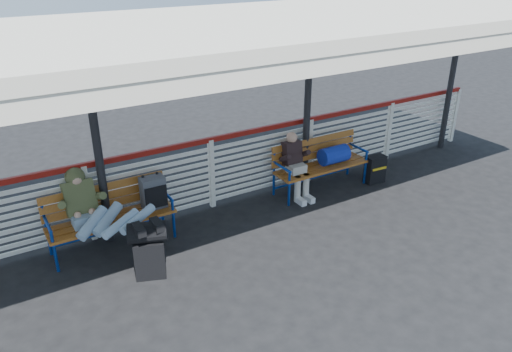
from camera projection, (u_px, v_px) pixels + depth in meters
ground at (274, 261)px, 7.00m from camera, size 60.00×60.00×0.00m
fence at (211, 170)px, 8.20m from camera, size 12.08×0.08×1.24m
canopy at (241, 30)px, 6.40m from camera, size 12.60×3.60×3.16m
luggage_stack at (149, 248)px, 6.50m from camera, size 0.56×0.43×0.81m
bench_left at (125, 204)px, 7.25m from camera, size 1.80×0.56×0.96m
bench_right at (325, 158)px, 8.90m from camera, size 1.80×0.56×0.92m
traveler_man at (105, 215)px, 6.76m from camera, size 0.93×1.62×0.77m
companion_person at (296, 165)px, 8.57m from camera, size 0.32×0.66×1.15m
suitcase_side at (375, 169)px, 9.24m from camera, size 0.38×0.25×0.51m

